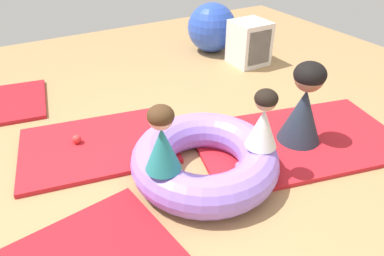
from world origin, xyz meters
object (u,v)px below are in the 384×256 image
child_in_white (264,120)px  play_ball_red (77,139)px  play_ball_pink (239,166)px  inflatable_cushion (205,159)px  child_in_teal (162,139)px  exercise_ball_large (212,28)px  adult_seated (304,104)px  storage_cube (250,43)px

child_in_white → play_ball_red: bearing=-131.7°
play_ball_pink → inflatable_cushion: bearing=152.7°
child_in_teal → child_in_white: (0.75, -0.12, -0.01)m
child_in_white → play_ball_red: size_ratio=5.79×
child_in_white → exercise_ball_large: bearing=158.1°
child_in_white → adult_seated: 0.66m
exercise_ball_large → play_ball_red: bearing=-148.4°
inflatable_cushion → adult_seated: adult_seated is taller
play_ball_red → exercise_ball_large: (2.31, 1.42, 0.26)m
child_in_teal → adult_seated: bearing=25.9°
child_in_teal → play_ball_pink: 0.80m
play_ball_pink → exercise_ball_large: 2.78m
inflatable_cushion → play_ball_pink: bearing=-27.3°
inflatable_cushion → exercise_ball_large: exercise_ball_large is taller
storage_cube → exercise_ball_large: bearing=105.2°
child_in_teal → exercise_ball_large: 3.11m
play_ball_red → exercise_ball_large: 2.73m
child_in_teal → play_ball_red: bearing=133.6°
inflatable_cushion → play_ball_red: 1.19m
child_in_teal → exercise_ball_large: child_in_teal is taller
inflatable_cushion → storage_cube: storage_cube is taller
adult_seated → inflatable_cushion: bearing=23.5°
child_in_white → storage_cube: child_in_white is taller
child_in_white → inflatable_cushion: bearing=-119.8°
exercise_ball_large → storage_cube: bearing=-74.8°
inflatable_cushion → storage_cube: 2.39m
play_ball_pink → storage_cube: size_ratio=0.13×
storage_cube → child_in_teal: bearing=-140.1°
inflatable_cushion → exercise_ball_large: bearing=56.5°
inflatable_cushion → play_ball_red: inflatable_cushion is taller
adult_seated → storage_cube: bearing=-88.2°
inflatable_cushion → exercise_ball_large: 2.79m
adult_seated → play_ball_red: bearing=-2.4°
storage_cube → child_in_white: bearing=-125.9°
exercise_ball_large → play_ball_pink: bearing=-117.8°
child_in_white → play_ball_pink: child_in_white is taller
child_in_teal → child_in_white: bearing=13.9°
inflatable_cushion → storage_cube: bearing=44.1°
exercise_ball_large → storage_cube: (0.18, -0.66, -0.06)m
adult_seated → storage_cube: 1.86m
inflatable_cushion → play_ball_pink: (0.25, -0.13, -0.08)m
child_in_white → play_ball_red: (-1.13, 1.12, -0.45)m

